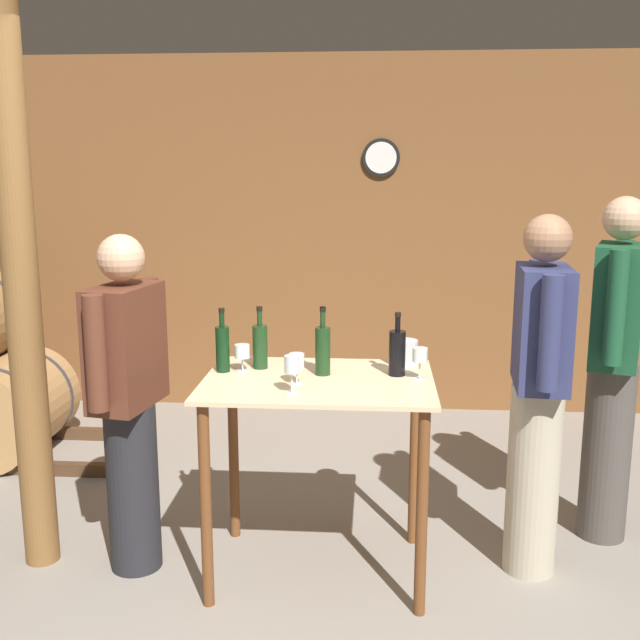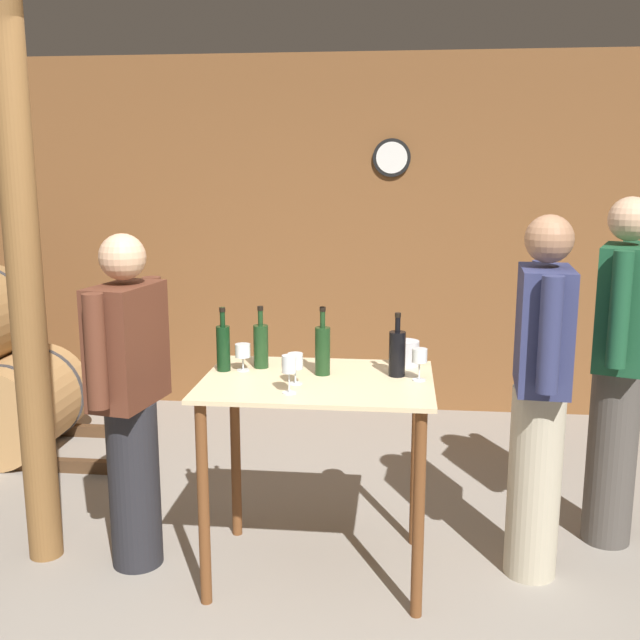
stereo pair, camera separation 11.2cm
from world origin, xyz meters
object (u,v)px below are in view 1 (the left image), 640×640
object	(u,v)px
ice_bucket	(404,352)
wine_glass_far_side	(420,356)
wooden_post	(21,286)
wine_glass_near_center	(292,366)
wine_glass_near_right	(297,362)
wine_bottle_left	(260,345)
wine_bottle_far_left	(223,347)
person_host	(538,390)
wine_glass_near_left	(242,352)
wine_bottle_right	(397,352)
person_visitor_bearded	(613,363)
wine_bottle_center	(323,349)
person_visitor_with_scarf	(128,398)

from	to	relation	value
ice_bucket	wine_glass_far_side	bearing A→B (deg)	-76.61
wooden_post	ice_bucket	world-z (taller)	wooden_post
wooden_post	ice_bucket	distance (m)	1.80
wine_glass_near_center	wine_glass_near_right	distance (m)	0.14
wine_bottle_left	wine_glass_near_center	size ratio (longest dim) A/B	1.81
wine_bottle_far_left	wine_glass_far_side	xyz separation A→B (m)	(0.90, -0.07, -0.01)
person_host	wine_glass_near_left	bearing A→B (deg)	179.43
wine_bottle_right	person_visitor_bearded	distance (m)	1.15
wine_bottle_far_left	wine_glass_near_left	bearing A→B (deg)	6.52
person_visitor_bearded	wine_bottle_far_left	bearing A→B (deg)	-169.04
ice_bucket	person_host	bearing A→B (deg)	-18.03
wine_glass_near_right	wine_glass_far_side	distance (m)	0.55
wooden_post	ice_bucket	size ratio (longest dim) A/B	20.29
wine_bottle_center	wine_glass_near_left	world-z (taller)	wine_bottle_center
wooden_post	wine_bottle_left	distance (m)	1.11
wine_bottle_right	person_host	size ratio (longest dim) A/B	0.17
wine_bottle_right	person_host	xyz separation A→B (m)	(0.64, 0.00, -0.17)
wine_bottle_far_left	person_visitor_with_scarf	world-z (taller)	person_visitor_with_scarf
wine_glass_far_side	person_visitor_bearded	size ratio (longest dim) A/B	0.08
wine_bottle_right	wine_glass_near_left	world-z (taller)	wine_bottle_right
wine_glass_near_center	wine_glass_far_side	distance (m)	0.60
wine_glass_near_right	wine_bottle_left	bearing A→B (deg)	128.16
wooden_post	wine_glass_near_right	bearing A→B (deg)	-4.16
wine_bottle_right	ice_bucket	distance (m)	0.21
person_host	wine_bottle_left	bearing A→B (deg)	176.62
wine_bottle_far_left	wine_glass_near_center	world-z (taller)	wine_bottle_far_left
wine_glass_near_left	wine_glass_far_side	size ratio (longest dim) A/B	0.88
wine_bottle_far_left	person_host	xyz separation A→B (m)	(1.45, -0.00, -0.17)
wine_glass_near_left	wine_bottle_left	bearing A→B (deg)	39.95
person_visitor_with_scarf	wine_bottle_far_left	bearing A→B (deg)	14.95
wine_glass_near_right	person_host	world-z (taller)	person_host
wine_bottle_far_left	wine_glass_far_side	bearing A→B (deg)	-4.19
wooden_post	person_visitor_with_scarf	xyz separation A→B (m)	(0.48, -0.02, -0.51)
wine_bottle_left	person_visitor_bearded	distance (m)	1.75
wine_bottle_left	wine_glass_near_left	distance (m)	0.10
wine_glass_near_right	wooden_post	bearing A→B (deg)	175.84
wine_bottle_center	wine_glass_near_center	distance (m)	0.32
wine_bottle_right	person_visitor_with_scarf	size ratio (longest dim) A/B	0.18
wooden_post	wine_bottle_left	bearing A→B (deg)	8.74
wine_glass_near_right	person_host	size ratio (longest dim) A/B	0.08
wine_glass_far_side	ice_bucket	xyz separation A→B (m)	(-0.06, 0.26, -0.05)
person_visitor_bearded	wine_glass_near_right	bearing A→B (deg)	-160.22
wine_bottle_right	wine_glass_near_center	world-z (taller)	wine_bottle_right
wine_glass_near_right	person_host	xyz separation A→B (m)	(1.08, 0.18, -0.15)
wine_bottle_far_left	ice_bucket	xyz separation A→B (m)	(0.84, 0.19, -0.06)
person_visitor_bearded	person_host	bearing A→B (deg)	-140.05
wine_bottle_center	wine_glass_near_right	xyz separation A→B (m)	(-0.10, -0.16, -0.02)
wine_bottle_far_left	ice_bucket	world-z (taller)	wine_bottle_far_left
wine_bottle_left	wine_glass_near_left	size ratio (longest dim) A/B	2.33
wine_glass_near_center	wooden_post	bearing A→B (deg)	169.52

